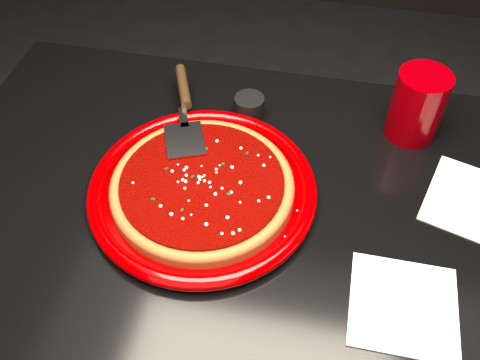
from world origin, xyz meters
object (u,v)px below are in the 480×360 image
object	(u,v)px
table	(255,319)
plate	(203,190)
cup	(417,105)
ramekin	(249,107)
pizza_server	(185,110)

from	to	relation	value
table	plate	distance (m)	0.40
cup	ramekin	size ratio (longest dim) A/B	2.32
plate	cup	distance (m)	0.43
pizza_server	cup	size ratio (longest dim) A/B	2.14
pizza_server	ramekin	xyz separation A→B (m)	(0.11, 0.06, -0.03)
plate	pizza_server	distance (m)	0.18
cup	ramekin	xyz separation A→B (m)	(-0.31, -0.02, -0.05)
ramekin	plate	bearing A→B (deg)	-100.43
cup	pizza_server	bearing A→B (deg)	-169.85
table	cup	size ratio (longest dim) A/B	8.80
pizza_server	cup	xyz separation A→B (m)	(0.43, 0.08, 0.02)
ramekin	pizza_server	bearing A→B (deg)	-151.75
pizza_server	cup	bearing A→B (deg)	-11.54
cup	plate	bearing A→B (deg)	-146.45
plate	pizza_server	size ratio (longest dim) A/B	1.36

